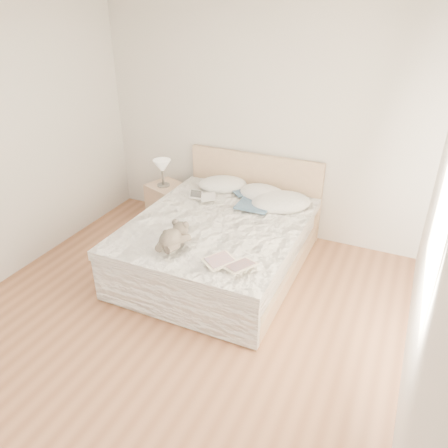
{
  "coord_description": "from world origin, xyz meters",
  "views": [
    {
      "loc": [
        1.75,
        -2.55,
        2.75
      ],
      "look_at": [
        0.1,
        1.05,
        0.62
      ],
      "focal_mm": 35.0,
      "sensor_mm": 36.0,
      "label": 1
    }
  ],
  "objects_px": {
    "nightstand": "(168,205)",
    "childrens_book": "(230,264)",
    "photo_book": "(202,196)",
    "teddy_bear": "(171,245)",
    "table_lamp": "(162,167)",
    "bed": "(221,242)"
  },
  "relations": [
    {
      "from": "bed",
      "to": "photo_book",
      "type": "distance_m",
      "value": 0.63
    },
    {
      "from": "nightstand",
      "to": "photo_book",
      "type": "relative_size",
      "value": 1.67
    },
    {
      "from": "childrens_book",
      "to": "photo_book",
      "type": "bearing_deg",
      "value": 155.88
    },
    {
      "from": "nightstand",
      "to": "teddy_bear",
      "type": "height_order",
      "value": "teddy_bear"
    },
    {
      "from": "bed",
      "to": "nightstand",
      "type": "relative_size",
      "value": 3.83
    },
    {
      "from": "table_lamp",
      "to": "photo_book",
      "type": "xyz_separation_m",
      "value": [
        0.66,
        -0.21,
        -0.18
      ]
    },
    {
      "from": "photo_book",
      "to": "teddy_bear",
      "type": "relative_size",
      "value": 0.92
    },
    {
      "from": "bed",
      "to": "childrens_book",
      "type": "distance_m",
      "value": 0.98
    },
    {
      "from": "table_lamp",
      "to": "photo_book",
      "type": "bearing_deg",
      "value": -17.96
    },
    {
      "from": "childrens_book",
      "to": "teddy_bear",
      "type": "distance_m",
      "value": 0.62
    },
    {
      "from": "photo_book",
      "to": "childrens_book",
      "type": "height_order",
      "value": "same"
    },
    {
      "from": "table_lamp",
      "to": "photo_book",
      "type": "distance_m",
      "value": 0.72
    },
    {
      "from": "nightstand",
      "to": "photo_book",
      "type": "distance_m",
      "value": 0.77
    },
    {
      "from": "nightstand",
      "to": "table_lamp",
      "type": "height_order",
      "value": "table_lamp"
    },
    {
      "from": "photo_book",
      "to": "teddy_bear",
      "type": "height_order",
      "value": "teddy_bear"
    },
    {
      "from": "table_lamp",
      "to": "childrens_book",
      "type": "height_order",
      "value": "table_lamp"
    },
    {
      "from": "bed",
      "to": "table_lamp",
      "type": "height_order",
      "value": "bed"
    },
    {
      "from": "nightstand",
      "to": "childrens_book",
      "type": "xyz_separation_m",
      "value": [
        1.51,
        -1.41,
        0.35
      ]
    },
    {
      "from": "table_lamp",
      "to": "childrens_book",
      "type": "distance_m",
      "value": 2.06
    },
    {
      "from": "photo_book",
      "to": "childrens_book",
      "type": "distance_m",
      "value": 1.45
    },
    {
      "from": "bed",
      "to": "nightstand",
      "type": "xyz_separation_m",
      "value": [
        -1.04,
        0.61,
        -0.03
      ]
    },
    {
      "from": "bed",
      "to": "nightstand",
      "type": "distance_m",
      "value": 1.21
    }
  ]
}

